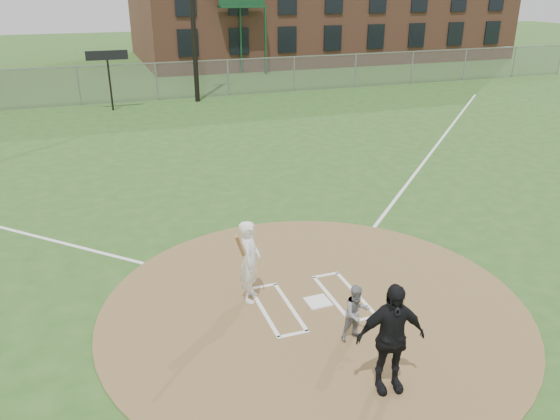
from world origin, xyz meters
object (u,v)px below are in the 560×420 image
object	(u,v)px
umpire	(390,338)
batter_at_plate	(250,261)
catcher	(356,313)
home_plate	(318,302)

from	to	relation	value
umpire	batter_at_plate	xyz separation A→B (m)	(-1.27, 3.23, -0.07)
catcher	batter_at_plate	distance (m)	2.38
home_plate	umpire	world-z (taller)	umpire
home_plate	batter_at_plate	bearing A→B (deg)	154.26
catcher	umpire	size ratio (longest dim) A/B	0.58
umpire	batter_at_plate	bearing A→B (deg)	120.96
home_plate	catcher	bearing A→B (deg)	-83.05
home_plate	batter_at_plate	distance (m)	1.60
catcher	umpire	distance (m)	1.38
home_plate	umpire	size ratio (longest dim) A/B	0.25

